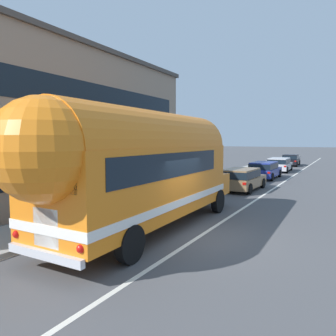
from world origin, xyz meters
name	(u,v)px	position (x,y,z in m)	size (l,w,h in m)	color
ground_plane	(199,237)	(0.00, 0.00, 0.00)	(300.00, 300.00, 0.00)	#4C4C4F
lane_markings	(249,186)	(-1.69, 12.00, 0.00)	(3.80, 80.00, 0.01)	silver
sidewalk_slab	(193,185)	(-4.95, 10.00, 0.07)	(2.56, 90.00, 0.15)	#9E9B93
painted_bus	(141,165)	(-1.82, -0.65, 2.30)	(2.72, 10.98, 4.12)	orange
car_lead	(241,178)	(-1.62, 9.99, 0.78)	(2.09, 4.40, 1.37)	olive
car_second	(264,169)	(-1.77, 16.86, 0.79)	(1.97, 4.54, 1.37)	navy
car_third	(279,164)	(-1.81, 23.52, 0.79)	(2.11, 4.60, 1.37)	silver
car_fourth	(290,160)	(-2.04, 32.02, 0.75)	(2.10, 4.84, 1.37)	black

